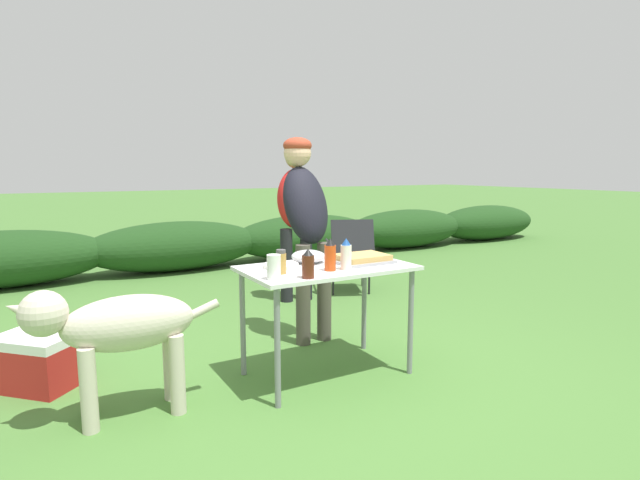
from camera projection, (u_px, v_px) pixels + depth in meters
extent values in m
plane|color=#477533|center=(327.00, 374.00, 3.37)|extent=(60.00, 60.00, 0.00)
ellipsoid|color=#1E4219|center=(2.00, 259.00, 5.77)|extent=(2.40, 0.90, 0.67)
ellipsoid|color=#1E4219|center=(176.00, 246.00, 6.76)|extent=(2.40, 0.90, 0.67)
ellipsoid|color=#1E4219|center=(306.00, 236.00, 7.75)|extent=(2.40, 0.90, 0.67)
ellipsoid|color=#1E4219|center=(406.00, 229.00, 8.73)|extent=(2.40, 0.90, 0.67)
ellipsoid|color=#1E4219|center=(486.00, 222.00, 9.72)|extent=(2.40, 0.90, 0.67)
cube|color=white|center=(327.00, 268.00, 3.26)|extent=(1.10, 0.64, 0.02)
cylinder|color=gray|center=(277.00, 348.00, 2.84)|extent=(0.04, 0.04, 0.71)
cylinder|color=gray|center=(411.00, 322.00, 3.33)|extent=(0.04, 0.04, 0.71)
cylinder|color=gray|center=(243.00, 323.00, 3.31)|extent=(0.04, 0.04, 0.71)
cylinder|color=gray|center=(364.00, 303.00, 3.79)|extent=(0.04, 0.04, 0.71)
cube|color=#9E9EA3|center=(362.00, 261.00, 3.38)|extent=(0.37, 0.30, 0.02)
cube|color=tan|center=(362.00, 257.00, 3.38)|extent=(0.33, 0.25, 0.04)
cylinder|color=white|center=(281.00, 265.00, 3.22)|extent=(0.23, 0.23, 0.03)
ellipsoid|color=silver|center=(308.00, 256.00, 3.38)|extent=(0.23, 0.23, 0.09)
cylinder|color=white|center=(274.00, 267.00, 2.86)|extent=(0.08, 0.08, 0.14)
cylinder|color=#562314|center=(308.00, 267.00, 2.90)|extent=(0.07, 0.07, 0.13)
cone|color=black|center=(308.00, 252.00, 2.88)|extent=(0.06, 0.06, 0.04)
cylinder|color=#B2893D|center=(281.00, 263.00, 3.02)|extent=(0.06, 0.06, 0.13)
cylinder|color=#4C4C4C|center=(281.00, 251.00, 3.01)|extent=(0.06, 0.06, 0.02)
cylinder|color=silver|center=(346.00, 257.00, 3.14)|extent=(0.07, 0.07, 0.16)
cone|color=#194793|center=(346.00, 242.00, 3.13)|extent=(0.06, 0.06, 0.04)
cylinder|color=#CC4214|center=(330.00, 258.00, 3.11)|extent=(0.07, 0.07, 0.16)
cone|color=black|center=(330.00, 242.00, 3.10)|extent=(0.06, 0.06, 0.05)
cylinder|color=#4C473D|center=(303.00, 295.00, 3.89)|extent=(0.12, 0.12, 0.79)
cylinder|color=#4C473D|center=(324.00, 292.00, 3.99)|extent=(0.12, 0.12, 0.79)
ellipsoid|color=black|center=(306.00, 205.00, 3.94)|extent=(0.39, 0.50, 0.69)
sphere|color=#DBAD89|center=(297.00, 153.00, 3.98)|extent=(0.22, 0.22, 0.22)
ellipsoid|color=#993823|center=(297.00, 145.00, 3.97)|extent=(0.23, 0.23, 0.13)
cylinder|color=black|center=(287.00, 265.00, 5.16)|extent=(0.13, 0.13, 0.76)
cylinder|color=black|center=(306.00, 264.00, 5.24)|extent=(0.13, 0.13, 0.76)
ellipsoid|color=red|center=(296.00, 199.00, 5.10)|extent=(0.43, 0.33, 0.61)
sphere|color=tan|center=(296.00, 158.00, 5.04)|extent=(0.21, 0.21, 0.21)
ellipsoid|color=tan|center=(296.00, 152.00, 5.03)|extent=(0.22, 0.22, 0.13)
cylinder|color=beige|center=(177.00, 374.00, 2.80)|extent=(0.09, 0.09, 0.46)
cylinder|color=beige|center=(171.00, 362.00, 2.97)|extent=(0.09, 0.09, 0.46)
cylinder|color=beige|center=(89.00, 391.00, 2.59)|extent=(0.09, 0.09, 0.46)
cylinder|color=beige|center=(87.00, 377.00, 2.77)|extent=(0.09, 0.09, 0.46)
ellipsoid|color=beige|center=(129.00, 323.00, 2.74)|extent=(0.71, 0.34, 0.31)
sphere|color=beige|center=(43.00, 314.00, 2.54)|extent=(0.24, 0.24, 0.24)
cone|color=beige|center=(21.00, 310.00, 2.49)|extent=(0.19, 0.13, 0.17)
cylinder|color=beige|center=(201.00, 311.00, 2.91)|extent=(0.22, 0.06, 0.12)
cube|color=#232328|center=(349.00, 257.00, 5.63)|extent=(0.61, 0.61, 0.03)
cube|color=#232328|center=(353.00, 240.00, 5.32)|extent=(0.49, 0.34, 0.44)
cylinder|color=black|center=(333.00, 278.00, 5.44)|extent=(0.02, 0.02, 0.38)
cylinder|color=black|center=(369.00, 277.00, 5.48)|extent=(0.02, 0.02, 0.38)
cylinder|color=black|center=(329.00, 271.00, 5.83)|extent=(0.02, 0.02, 0.38)
cylinder|color=black|center=(363.00, 270.00, 5.87)|extent=(0.02, 0.02, 0.38)
cylinder|color=black|center=(328.00, 242.00, 5.58)|extent=(0.19, 0.39, 0.02)
cylinder|color=black|center=(369.00, 241.00, 5.62)|extent=(0.19, 0.39, 0.02)
cube|color=#B21E1E|center=(36.00, 366.00, 3.14)|extent=(0.57, 0.57, 0.28)
cube|color=silver|center=(34.00, 340.00, 3.12)|extent=(0.57, 0.57, 0.06)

